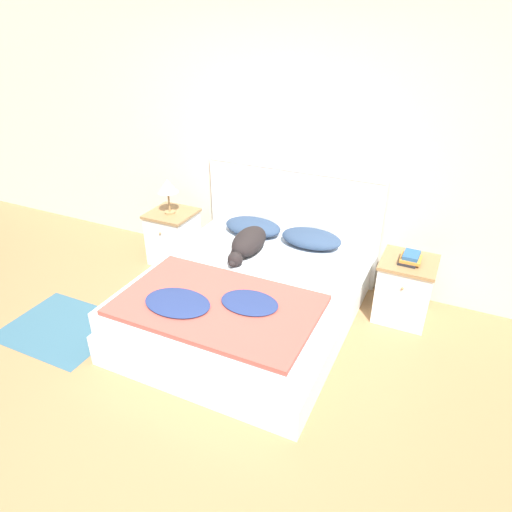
# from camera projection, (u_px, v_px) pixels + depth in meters

# --- Properties ---
(ground_plane) EXTENTS (16.00, 16.00, 0.00)m
(ground_plane) POSITION_uv_depth(u_px,v_px,m) (164.00, 400.00, 3.22)
(ground_plane) COLOR #997047
(wall_back) EXTENTS (9.00, 0.06, 2.55)m
(wall_back) POSITION_uv_depth(u_px,v_px,m) (283.00, 147.00, 4.29)
(wall_back) COLOR beige
(wall_back) RESTS_ON ground_plane
(bed) EXTENTS (1.69, 1.97, 0.47)m
(bed) POSITION_uv_depth(u_px,v_px,m) (246.00, 301.00, 3.89)
(bed) COLOR white
(bed) RESTS_ON ground_plane
(headboard) EXTENTS (1.77, 0.06, 1.12)m
(headboard) POSITION_uv_depth(u_px,v_px,m) (291.00, 219.00, 4.52)
(headboard) COLOR white
(headboard) RESTS_ON ground_plane
(nightstand_left) EXTENTS (0.46, 0.46, 0.56)m
(nightstand_left) POSITION_uv_depth(u_px,v_px,m) (174.00, 236.00, 4.86)
(nightstand_left) COLOR white
(nightstand_left) RESTS_ON ground_plane
(nightstand_right) EXTENTS (0.46, 0.46, 0.56)m
(nightstand_right) POSITION_uv_depth(u_px,v_px,m) (404.00, 289.00, 3.96)
(nightstand_right) COLOR white
(nightstand_right) RESTS_ON ground_plane
(pillow_left) EXTENTS (0.57, 0.35, 0.15)m
(pillow_left) POSITION_uv_depth(u_px,v_px,m) (253.00, 227.00, 4.46)
(pillow_left) COLOR navy
(pillow_left) RESTS_ON bed
(pillow_right) EXTENTS (0.57, 0.35, 0.15)m
(pillow_right) POSITION_uv_depth(u_px,v_px,m) (311.00, 238.00, 4.23)
(pillow_right) COLOR navy
(pillow_right) RESTS_ON bed
(quilt) EXTENTS (1.48, 0.92, 0.07)m
(quilt) POSITION_uv_depth(u_px,v_px,m) (216.00, 305.00, 3.39)
(quilt) COLOR #BC4C42
(quilt) RESTS_ON bed
(dog) EXTENTS (0.25, 0.68, 0.23)m
(dog) POSITION_uv_depth(u_px,v_px,m) (248.00, 243.00, 4.09)
(dog) COLOR black
(dog) RESTS_ON bed
(book_stack) EXTENTS (0.17, 0.21, 0.08)m
(book_stack) POSITION_uv_depth(u_px,v_px,m) (410.00, 258.00, 3.79)
(book_stack) COLOR #232328
(book_stack) RESTS_ON nightstand_right
(table_lamp) EXTENTS (0.21, 0.21, 0.36)m
(table_lamp) POSITION_uv_depth(u_px,v_px,m) (168.00, 187.00, 4.57)
(table_lamp) COLOR #9E7A4C
(table_lamp) RESTS_ON nightstand_left
(rug) EXTENTS (0.95, 0.77, 0.00)m
(rug) POSITION_uv_depth(u_px,v_px,m) (63.00, 328.00, 3.94)
(rug) COLOR #335B70
(rug) RESTS_ON ground_plane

